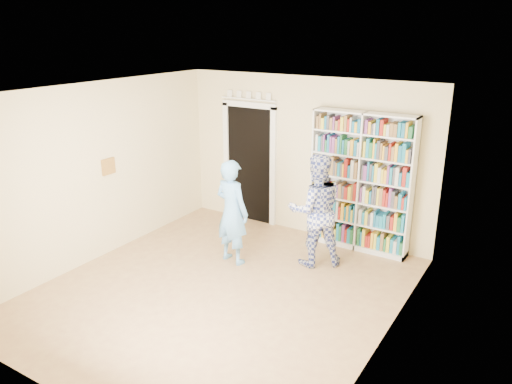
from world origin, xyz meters
TOP-DOWN VIEW (x-y plane):
  - floor at (0.00, 0.00)m, footprint 5.00×5.00m
  - ceiling at (0.00, 0.00)m, footprint 5.00×5.00m
  - wall_back at (0.00, 2.50)m, footprint 4.50×0.00m
  - wall_left at (-2.25, 0.00)m, footprint 0.00×5.00m
  - wall_right at (2.25, 0.00)m, footprint 0.00×5.00m
  - bookshelf at (1.07, 2.34)m, footprint 1.62×0.30m
  - doorway at (-1.10, 2.48)m, footprint 1.10×0.08m
  - wall_art at (-2.23, 0.20)m, footprint 0.03×0.25m
  - man_blue at (-0.38, 0.86)m, footprint 0.64×0.48m
  - man_plaid at (0.72, 1.45)m, footprint 1.06×1.03m
  - paper_sheet at (0.81, 1.27)m, footprint 0.23×0.05m

SIDE VIEW (x-z plane):
  - floor at x=0.00m, z-range 0.00..0.00m
  - man_blue at x=-0.38m, z-range 0.00..1.61m
  - man_plaid at x=0.72m, z-range 0.00..1.72m
  - paper_sheet at x=0.81m, z-range 0.92..1.24m
  - bookshelf at x=1.07m, z-range 0.01..2.24m
  - doorway at x=-1.10m, z-range -0.04..2.39m
  - wall_back at x=0.00m, z-range -0.90..3.60m
  - wall_left at x=-2.25m, z-range -1.15..3.85m
  - wall_right at x=2.25m, z-range -1.15..3.85m
  - wall_art at x=-2.23m, z-range 1.27..1.52m
  - ceiling at x=0.00m, z-range 2.70..2.70m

